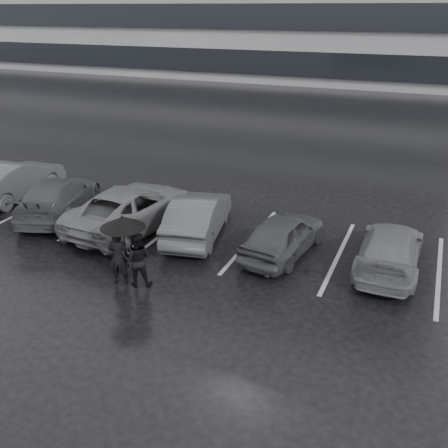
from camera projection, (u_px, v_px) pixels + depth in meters
ground at (200, 271)px, 14.01m from camera, size 160.00×160.00×0.00m
car_main at (283, 235)px, 14.75m from camera, size 1.96×3.85×1.25m
car_west_a at (198, 216)px, 15.95m from camera, size 2.28×4.32×1.36m
car_west_b at (132, 207)px, 16.55m from camera, size 2.67×5.26×1.43m
car_west_c at (59, 197)px, 17.64m from camera, size 3.16×4.87×1.31m
car_west_d at (14, 180)px, 19.14m from camera, size 1.82×4.48×1.44m
car_east at (390, 249)px, 13.96m from camera, size 1.70×4.10×1.19m
pedestrian_left at (118, 257)px, 13.13m from camera, size 0.64×0.50×1.54m
pedestrian_right at (137, 259)px, 13.04m from camera, size 0.90×0.81×1.51m
umbrella at (122, 222)px, 12.66m from camera, size 1.17×1.17×1.98m
stall_stripes at (211, 232)px, 16.41m from camera, size 19.72×5.00×0.00m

